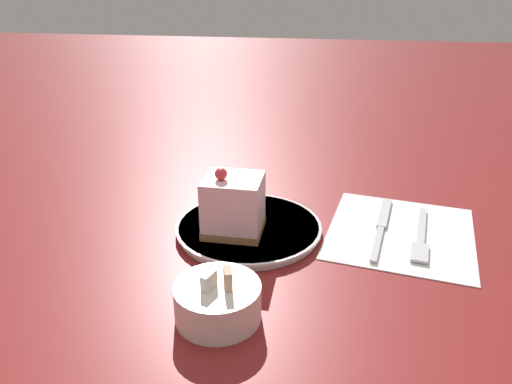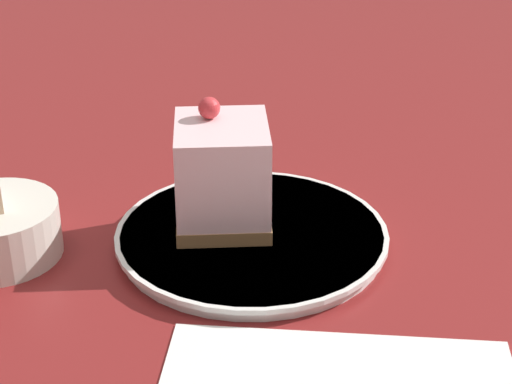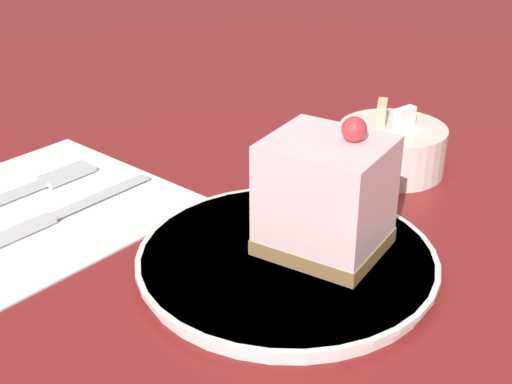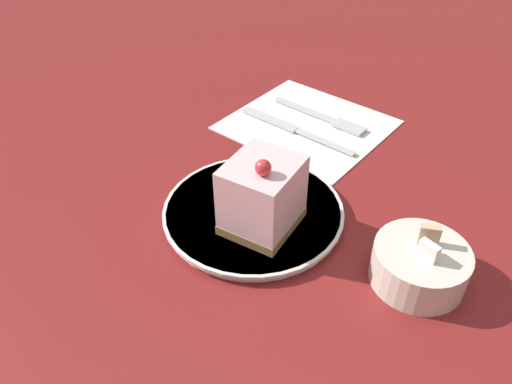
{
  "view_description": "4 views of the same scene",
  "coord_description": "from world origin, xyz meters",
  "px_view_note": "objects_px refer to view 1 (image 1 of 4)",
  "views": [
    {
      "loc": [
        -0.11,
        0.6,
        0.36
      ],
      "look_at": [
        -0.02,
        -0.03,
        0.06
      ],
      "focal_mm": 35.0,
      "sensor_mm": 36.0,
      "label": 1
    },
    {
      "loc": [
        -0.57,
        0.03,
        0.34
      ],
      "look_at": [
        -0.01,
        -0.02,
        0.05
      ],
      "focal_mm": 60.0,
      "sensor_mm": 36.0,
      "label": 2
    },
    {
      "loc": [
        0.18,
        -0.39,
        0.27
      ],
      "look_at": [
        -0.03,
        -0.03,
        0.06
      ],
      "focal_mm": 50.0,
      "sensor_mm": 36.0,
      "label": 3
    },
    {
      "loc": [
        0.37,
        0.19,
        0.39
      ],
      "look_at": [
        0.0,
        -0.01,
        0.05
      ],
      "focal_mm": 35.0,
      "sensor_mm": 36.0,
      "label": 4
    }
  ],
  "objects_px": {
    "plate": "(249,228)",
    "fork": "(421,238)",
    "sugar_bowl": "(218,301)",
    "cake_slice": "(233,205)",
    "knife": "(382,221)"
  },
  "relations": [
    {
      "from": "cake_slice",
      "to": "fork",
      "type": "distance_m",
      "value": 0.27
    },
    {
      "from": "knife",
      "to": "sugar_bowl",
      "type": "distance_m",
      "value": 0.31
    },
    {
      "from": "plate",
      "to": "cake_slice",
      "type": "relative_size",
      "value": 2.14
    },
    {
      "from": "plate",
      "to": "fork",
      "type": "height_order",
      "value": "plate"
    },
    {
      "from": "knife",
      "to": "cake_slice",
      "type": "bearing_deg",
      "value": 29.64
    },
    {
      "from": "cake_slice",
      "to": "fork",
      "type": "bearing_deg",
      "value": -171.68
    },
    {
      "from": "cake_slice",
      "to": "knife",
      "type": "bearing_deg",
      "value": -159.28
    },
    {
      "from": "cake_slice",
      "to": "fork",
      "type": "height_order",
      "value": "cake_slice"
    },
    {
      "from": "cake_slice",
      "to": "plate",
      "type": "bearing_deg",
      "value": -129.09
    },
    {
      "from": "fork",
      "to": "sugar_bowl",
      "type": "distance_m",
      "value": 0.32
    },
    {
      "from": "plate",
      "to": "sugar_bowl",
      "type": "xyz_separation_m",
      "value": [
        0.0,
        0.19,
        0.01
      ]
    },
    {
      "from": "fork",
      "to": "cake_slice",
      "type": "bearing_deg",
      "value": 17.23
    },
    {
      "from": "fork",
      "to": "sugar_bowl",
      "type": "xyz_separation_m",
      "value": [
        0.25,
        0.2,
        0.02
      ]
    },
    {
      "from": "cake_slice",
      "to": "sugar_bowl",
      "type": "bearing_deg",
      "value": 96.44
    },
    {
      "from": "fork",
      "to": "knife",
      "type": "bearing_deg",
      "value": -30.2
    }
  ]
}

